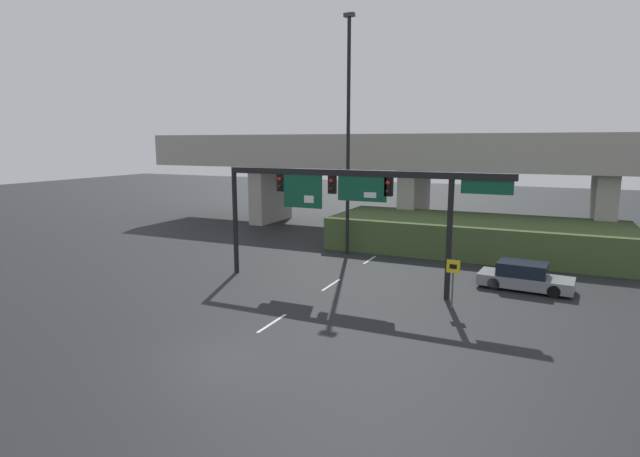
{
  "coord_description": "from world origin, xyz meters",
  "views": [
    {
      "loc": [
        10.36,
        -13.78,
        7.67
      ],
      "look_at": [
        0.0,
        8.79,
        3.34
      ],
      "focal_mm": 28.0,
      "sensor_mm": 36.0,
      "label": 1
    }
  ],
  "objects_px": {
    "highway_light_pole_near": "(348,132)",
    "parked_sedan_near_right": "(524,277)",
    "speed_limit_sign": "(453,277)",
    "signal_gantry": "(347,193)"
  },
  "relations": [
    {
      "from": "speed_limit_sign",
      "to": "parked_sedan_near_right",
      "type": "distance_m",
      "value": 5.77
    },
    {
      "from": "highway_light_pole_near",
      "to": "parked_sedan_near_right",
      "type": "height_order",
      "value": "highway_light_pole_near"
    },
    {
      "from": "speed_limit_sign",
      "to": "parked_sedan_near_right",
      "type": "xyz_separation_m",
      "value": [
        2.87,
        4.92,
        -0.91
      ]
    },
    {
      "from": "signal_gantry",
      "to": "highway_light_pole_near",
      "type": "height_order",
      "value": "highway_light_pole_near"
    },
    {
      "from": "highway_light_pole_near",
      "to": "parked_sedan_near_right",
      "type": "distance_m",
      "value": 14.42
    },
    {
      "from": "highway_light_pole_near",
      "to": "parked_sedan_near_right",
      "type": "relative_size",
      "value": 3.29
    },
    {
      "from": "signal_gantry",
      "to": "parked_sedan_near_right",
      "type": "xyz_separation_m",
      "value": [
        8.72,
        3.45,
        -4.38
      ]
    },
    {
      "from": "speed_limit_sign",
      "to": "signal_gantry",
      "type": "bearing_deg",
      "value": 165.89
    },
    {
      "from": "signal_gantry",
      "to": "speed_limit_sign",
      "type": "bearing_deg",
      "value": -14.11
    },
    {
      "from": "signal_gantry",
      "to": "parked_sedan_near_right",
      "type": "relative_size",
      "value": 3.21
    }
  ]
}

